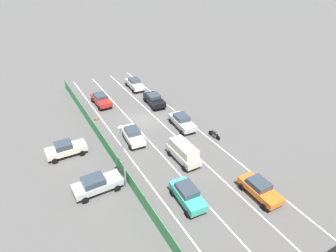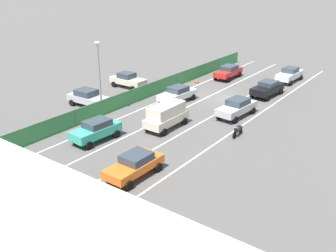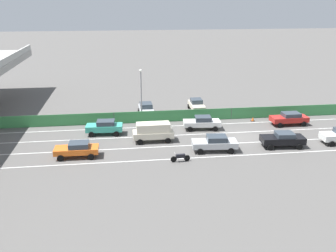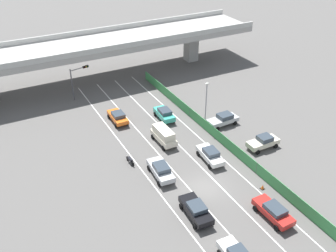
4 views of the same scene
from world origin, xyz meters
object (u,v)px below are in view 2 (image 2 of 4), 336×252
car_hatchback_white (290,74)px  car_sedan_black (267,88)px  car_sedan_white (178,94)px  traffic_cone (197,81)px  car_taxi_teal (96,130)px  car_van_cream (166,115)px  car_sedan_silver (237,107)px  traffic_light (18,212)px  parked_wagon_silver (88,97)px  car_taxi_orange (134,164)px  parked_sedan_cream (128,80)px  car_sedan_red (228,71)px  motorcycle (238,130)px  street_lamp (99,71)px

car_hatchback_white → car_sedan_black: bearing=90.9°
car_sedan_white → traffic_cone: (2.23, -7.25, -0.63)m
car_hatchback_white → car_taxi_teal: 26.73m
car_van_cream → car_sedan_silver: bearing=-120.2°
car_sedan_white → traffic_light: (-9.10, 24.13, 2.87)m
parked_wagon_silver → car_sedan_black: bearing=-133.4°
car_taxi_orange → car_sedan_black: (-0.09, -21.59, 0.03)m
parked_sedan_cream → traffic_light: traffic_light is taller
car_sedan_white → car_sedan_black: (-6.61, -7.39, 0.01)m
car_sedan_red → car_sedan_black: bearing=150.3°
car_taxi_orange → car_sedan_black: size_ratio=0.93×
car_sedan_white → parked_sedan_cream: 7.65m
car_sedan_red → parked_sedan_cream: bearing=54.5°
car_taxi_orange → motorcycle: (-2.43, -10.10, -0.41)m
street_lamp → parked_wagon_silver: bearing=-16.4°
car_taxi_teal → parked_sedan_cream: bearing=-57.9°
traffic_light → car_taxi_orange: bearing=-75.4°
traffic_cone → car_sedan_red: bearing=-117.2°
car_van_cream → car_taxi_teal: car_van_cream is taller
parked_wagon_silver → street_lamp: 4.23m
car_taxi_teal → parked_sedan_cream: (7.88, -12.54, -0.02)m
car_van_cream → car_taxi_orange: bearing=112.5°
car_taxi_teal → traffic_cone: (2.52, -18.94, -0.68)m
car_sedan_white → street_lamp: bearing=62.0°
car_sedan_black → traffic_cone: (8.84, 0.13, -0.64)m
car_taxi_orange → traffic_light: bearing=104.6°
car_sedan_silver → car_taxi_orange: bearing=88.9°
parked_sedan_cream → car_sedan_white: bearing=173.6°
car_sedan_silver → street_lamp: street_lamp is taller
car_taxi_teal → traffic_cone: car_taxi_teal is taller
car_taxi_orange → car_taxi_teal: 6.73m
car_sedan_white → car_hatchback_white: 15.72m
car_sedan_white → traffic_cone: car_sedan_white is taller
car_hatchback_white → car_sedan_silver: size_ratio=0.98×
car_sedan_silver → parked_sedan_cream: size_ratio=1.11×
car_van_cream → car_sedan_black: bearing=-104.0°
car_taxi_teal → motorcycle: (-8.66, -7.57, -0.48)m
parked_wagon_silver → car_sedan_silver: bearing=-154.7°
traffic_cone → parked_wagon_silver: bearing=73.1°
traffic_cone → parked_sedan_cream: bearing=50.0°
parked_sedan_cream → street_lamp: 9.41m
car_taxi_orange → parked_sedan_cream: (14.11, -15.06, 0.05)m
car_van_cream → car_taxi_teal: size_ratio=1.05×
car_van_cream → street_lamp: street_lamp is taller
car_sedan_silver → traffic_cone: car_sedan_silver is taller
motorcycle → street_lamp: size_ratio=0.29×
car_hatchback_white → parked_sedan_cream: 19.49m
car_sedan_silver → traffic_cone: (9.02, -7.37, -0.65)m
car_sedan_silver → street_lamp: 13.07m
parked_sedan_cream → street_lamp: bearing=115.7°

